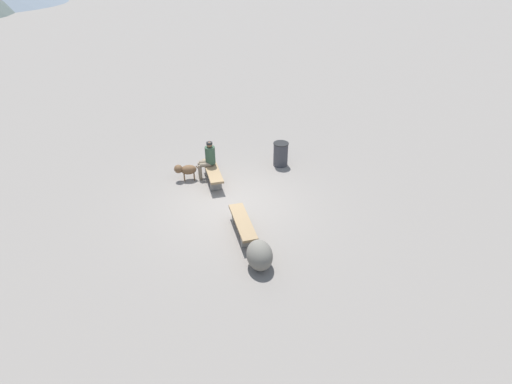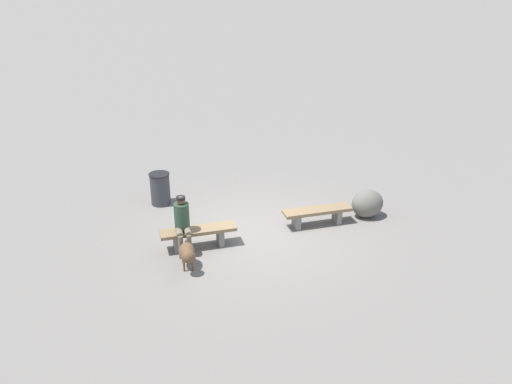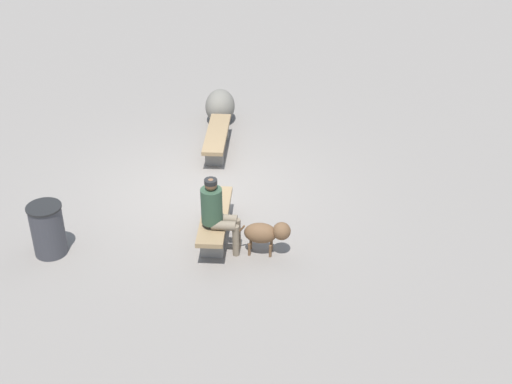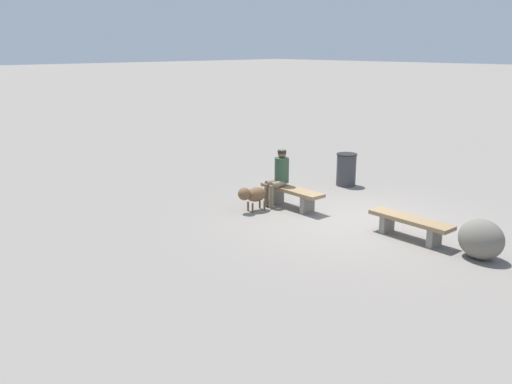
{
  "view_description": "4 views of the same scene",
  "coord_description": "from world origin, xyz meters",
  "px_view_note": "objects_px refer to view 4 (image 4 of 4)",
  "views": [
    {
      "loc": [
        -9.7,
        2.47,
        6.57
      ],
      "look_at": [
        -0.49,
        -0.6,
        0.55
      ],
      "focal_mm": 26.97,
      "sensor_mm": 36.0,
      "label": 1
    },
    {
      "loc": [
        3.58,
        10.65,
        6.06
      ],
      "look_at": [
        -0.24,
        -0.54,
        0.79
      ],
      "focal_mm": 36.95,
      "sensor_mm": 36.0,
      "label": 2
    },
    {
      "loc": [
        10.9,
        1.01,
        6.65
      ],
      "look_at": [
        0.83,
        0.94,
        0.52
      ],
      "focal_mm": 49.1,
      "sensor_mm": 36.0,
      "label": 3
    },
    {
      "loc": [
        -6.8,
        9.19,
        3.65
      ],
      "look_at": [
        0.72,
        2.08,
        0.85
      ],
      "focal_mm": 38.04,
      "sensor_mm": 36.0,
      "label": 4
    }
  ],
  "objects_px": {
    "seated_person": "(279,174)",
    "boulder": "(481,239)",
    "dog": "(253,195)",
    "bench_right": "(292,194)",
    "trash_bin": "(346,170)",
    "bench_left": "(410,223)"
  },
  "relations": [
    {
      "from": "bench_left",
      "to": "boulder",
      "type": "bearing_deg",
      "value": -176.84
    },
    {
      "from": "bench_left",
      "to": "trash_bin",
      "type": "distance_m",
      "value": 4.24
    },
    {
      "from": "seated_person",
      "to": "trash_bin",
      "type": "bearing_deg",
      "value": -83.08
    },
    {
      "from": "seated_person",
      "to": "bench_right",
      "type": "bearing_deg",
      "value": -165.16
    },
    {
      "from": "seated_person",
      "to": "dog",
      "type": "height_order",
      "value": "seated_person"
    },
    {
      "from": "bench_left",
      "to": "dog",
      "type": "height_order",
      "value": "dog"
    },
    {
      "from": "bench_left",
      "to": "seated_person",
      "type": "bearing_deg",
      "value": 6.17
    },
    {
      "from": "bench_left",
      "to": "dog",
      "type": "relative_size",
      "value": 2.08
    },
    {
      "from": "bench_left",
      "to": "dog",
      "type": "bearing_deg",
      "value": 18.62
    },
    {
      "from": "bench_left",
      "to": "bench_right",
      "type": "relative_size",
      "value": 1.0
    },
    {
      "from": "trash_bin",
      "to": "seated_person",
      "type": "bearing_deg",
      "value": 91.61
    },
    {
      "from": "dog",
      "to": "boulder",
      "type": "distance_m",
      "value": 4.94
    },
    {
      "from": "seated_person",
      "to": "boulder",
      "type": "height_order",
      "value": "seated_person"
    },
    {
      "from": "bench_right",
      "to": "trash_bin",
      "type": "relative_size",
      "value": 2.0
    },
    {
      "from": "bench_left",
      "to": "seated_person",
      "type": "relative_size",
      "value": 1.32
    },
    {
      "from": "bench_right",
      "to": "trash_bin",
      "type": "height_order",
      "value": "trash_bin"
    },
    {
      "from": "bench_right",
      "to": "trash_bin",
      "type": "bearing_deg",
      "value": -77.69
    },
    {
      "from": "bench_left",
      "to": "bench_right",
      "type": "distance_m",
      "value": 3.02
    },
    {
      "from": "seated_person",
      "to": "trash_bin",
      "type": "height_order",
      "value": "seated_person"
    },
    {
      "from": "seated_person",
      "to": "boulder",
      "type": "relative_size",
      "value": 1.62
    },
    {
      "from": "dog",
      "to": "trash_bin",
      "type": "xyz_separation_m",
      "value": [
        0.0,
        -3.44,
        0.04
      ]
    },
    {
      "from": "dog",
      "to": "seated_person",
      "type": "bearing_deg",
      "value": -178.4
    }
  ]
}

